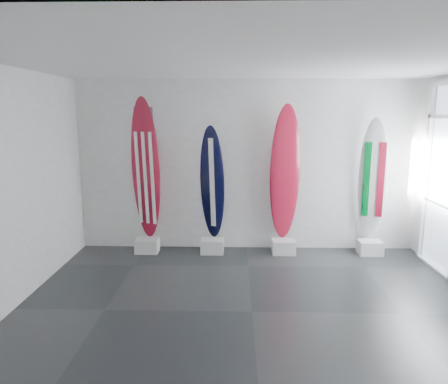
{
  "coord_description": "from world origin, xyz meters",
  "views": [
    {
      "loc": [
        -0.23,
        -4.75,
        2.44
      ],
      "look_at": [
        -0.38,
        1.4,
        1.25
      ],
      "focal_mm": 33.01,
      "sensor_mm": 36.0,
      "label": 1
    }
  ],
  "objects_px": {
    "surfboard_swiss": "(285,173)",
    "surfboard_italy": "(373,180)",
    "surfboard_navy": "(212,183)",
    "surfboard_usa": "(146,169)"
  },
  "relations": [
    {
      "from": "surfboard_navy",
      "to": "surfboard_italy",
      "type": "distance_m",
      "value": 2.76
    },
    {
      "from": "surfboard_usa",
      "to": "surfboard_navy",
      "type": "height_order",
      "value": "surfboard_usa"
    },
    {
      "from": "surfboard_swiss",
      "to": "surfboard_italy",
      "type": "distance_m",
      "value": 1.51
    },
    {
      "from": "surfboard_italy",
      "to": "surfboard_navy",
      "type": "bearing_deg",
      "value": -161.65
    },
    {
      "from": "surfboard_usa",
      "to": "surfboard_italy",
      "type": "relative_size",
      "value": 1.16
    },
    {
      "from": "surfboard_italy",
      "to": "surfboard_swiss",
      "type": "bearing_deg",
      "value": -161.65
    },
    {
      "from": "surfboard_swiss",
      "to": "surfboard_italy",
      "type": "bearing_deg",
      "value": -9.33
    },
    {
      "from": "surfboard_swiss",
      "to": "surfboard_italy",
      "type": "height_order",
      "value": "surfboard_swiss"
    },
    {
      "from": "surfboard_usa",
      "to": "surfboard_swiss",
      "type": "relative_size",
      "value": 1.05
    },
    {
      "from": "surfboard_swiss",
      "to": "surfboard_italy",
      "type": "xyz_separation_m",
      "value": [
        1.51,
        0.0,
        -0.11
      ]
    }
  ]
}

